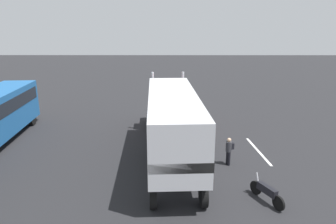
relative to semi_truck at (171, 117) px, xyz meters
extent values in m
plane|color=#232326|center=(6.80, 0.35, -2.52)|extent=(120.00, 120.00, 0.00)
cube|color=silver|center=(8.40, -3.15, -2.52)|extent=(4.40, 0.26, 0.01)
cube|color=silver|center=(0.87, -5.56, -2.52)|extent=(4.40, 0.48, 0.01)
cube|color=#B21919|center=(6.83, 0.34, -0.82)|extent=(1.93, 2.59, 1.20)
cube|color=#B21919|center=(5.23, 0.26, -0.32)|extent=(1.53, 2.57, 2.20)
cube|color=silver|center=(7.77, 0.39, -0.82)|extent=(0.19, 2.10, 1.08)
cube|color=black|center=(6.83, 0.34, -0.76)|extent=(1.93, 2.63, 0.36)
cylinder|color=silver|center=(4.62, 1.33, 0.28)|extent=(0.18, 0.18, 3.40)
cylinder|color=silver|center=(4.74, -0.87, 0.28)|extent=(0.18, 0.18, 3.40)
cube|color=silver|center=(-1.11, -0.06, 0.23)|extent=(10.62, 3.13, 2.80)
cube|color=black|center=(-1.11, -0.06, -0.19)|extent=(10.62, 3.17, 0.44)
cylinder|color=silver|center=(5.58, 1.58, -1.57)|extent=(1.33, 0.71, 0.64)
cylinder|color=black|center=(7.07, 1.46, -1.97)|extent=(1.11, 0.36, 1.10)
cylinder|color=black|center=(7.18, -0.74, -1.97)|extent=(1.11, 0.36, 1.10)
cylinder|color=black|center=(4.77, 1.34, -1.97)|extent=(1.11, 0.36, 1.10)
cylinder|color=black|center=(4.89, -0.86, -1.97)|extent=(1.11, 0.36, 1.10)
cylinder|color=black|center=(-0.17, 1.09, -1.97)|extent=(1.11, 0.36, 1.10)
cylinder|color=black|center=(-0.06, -1.11, -1.97)|extent=(1.11, 0.36, 1.10)
cylinder|color=black|center=(-5.41, 0.82, -1.97)|extent=(1.11, 0.36, 1.10)
cylinder|color=black|center=(-5.30, -1.38, -1.97)|extent=(1.11, 0.36, 1.10)
cylinder|color=black|center=(-1.19, -3.28, -2.11)|extent=(0.18, 0.18, 0.82)
cylinder|color=black|center=(-1.04, -3.23, -2.11)|extent=(0.18, 0.18, 0.82)
cylinder|color=#333338|center=(-1.12, -3.25, -1.41)|extent=(0.34, 0.34, 0.58)
sphere|color=tan|center=(-1.12, -3.25, -1.01)|extent=(0.23, 0.23, 0.23)
cube|color=black|center=(-1.05, -3.44, -1.39)|extent=(0.30, 0.23, 0.36)
cylinder|color=black|center=(5.94, 13.37, -2.02)|extent=(1.02, 0.35, 1.00)
cylinder|color=black|center=(6.10, 11.13, -2.02)|extent=(1.02, 0.35, 1.00)
cylinder|color=black|center=(-4.29, -3.96, -2.19)|extent=(0.64, 0.38, 0.66)
cylinder|color=black|center=(-5.60, -4.60, -2.19)|extent=(0.64, 0.38, 0.66)
cube|color=black|center=(-4.94, -4.28, -1.91)|extent=(1.09, 0.70, 0.36)
cylinder|color=silver|center=(-4.38, -4.01, -1.74)|extent=(0.29, 0.19, 0.69)
camera|label=1|loc=(-17.11, 0.13, 5.17)|focal=32.46mm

